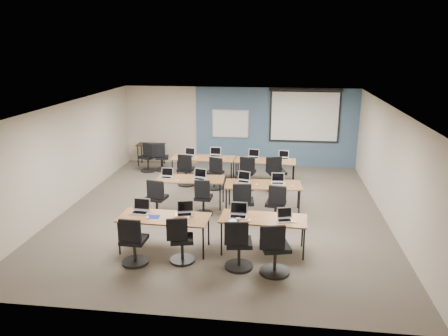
# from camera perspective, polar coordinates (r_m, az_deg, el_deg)

# --- Properties ---
(floor) EXTENTS (8.00, 9.00, 0.02)m
(floor) POSITION_cam_1_polar(r_m,az_deg,el_deg) (11.20, -0.22, -5.67)
(floor) COLOR #6B6354
(floor) RESTS_ON ground
(ceiling) EXTENTS (8.00, 9.00, 0.02)m
(ceiling) POSITION_cam_1_polar(r_m,az_deg,el_deg) (10.50, -0.24, 8.15)
(ceiling) COLOR white
(ceiling) RESTS_ON ground
(wall_back) EXTENTS (8.00, 0.04, 2.70)m
(wall_back) POSITION_cam_1_polar(r_m,az_deg,el_deg) (15.13, 2.01, 5.43)
(wall_back) COLOR beige
(wall_back) RESTS_ON ground
(wall_front) EXTENTS (8.00, 0.04, 2.70)m
(wall_front) POSITION_cam_1_polar(r_m,az_deg,el_deg) (6.59, -5.41, -9.16)
(wall_front) COLOR beige
(wall_front) RESTS_ON ground
(wall_left) EXTENTS (0.04, 9.00, 2.70)m
(wall_left) POSITION_cam_1_polar(r_m,az_deg,el_deg) (11.95, -19.62, 1.59)
(wall_left) COLOR beige
(wall_left) RESTS_ON ground
(wall_right) EXTENTS (0.04, 9.00, 2.70)m
(wall_right) POSITION_cam_1_polar(r_m,az_deg,el_deg) (11.00, 20.90, 0.26)
(wall_right) COLOR beige
(wall_right) RESTS_ON ground
(blue_accent_panel) EXTENTS (5.50, 0.04, 2.70)m
(blue_accent_panel) POSITION_cam_1_polar(r_m,az_deg,el_deg) (15.04, 6.76, 5.26)
(blue_accent_panel) COLOR #3D5977
(blue_accent_panel) RESTS_ON wall_back
(whiteboard) EXTENTS (1.28, 0.03, 0.98)m
(whiteboard) POSITION_cam_1_polar(r_m,az_deg,el_deg) (15.07, 0.84, 5.78)
(whiteboard) COLOR silver
(whiteboard) RESTS_ON wall_back
(projector_screen) EXTENTS (2.40, 0.10, 1.82)m
(projector_screen) POSITION_cam_1_polar(r_m,az_deg,el_deg) (14.91, 10.51, 7.10)
(projector_screen) COLOR black
(projector_screen) RESTS_ON wall_back
(training_table_front_left) EXTENTS (1.85, 0.77, 0.73)m
(training_table_front_left) POSITION_cam_1_polar(r_m,az_deg,el_deg) (9.05, -7.83, -6.59)
(training_table_front_left) COLOR olive
(training_table_front_left) RESTS_ON floor
(training_table_front_right) EXTENTS (1.75, 0.73, 0.73)m
(training_table_front_right) POSITION_cam_1_polar(r_m,az_deg,el_deg) (8.95, 5.15, -6.79)
(training_table_front_right) COLOR brown
(training_table_front_right) RESTS_ON floor
(training_table_mid_left) EXTENTS (1.77, 0.74, 0.73)m
(training_table_mid_left) POSITION_cam_1_polar(r_m,az_deg,el_deg) (11.45, -4.40, -1.58)
(training_table_mid_left) COLOR #99582B
(training_table_mid_left) RESTS_ON floor
(training_table_mid_right) EXTENTS (1.91, 0.80, 0.73)m
(training_table_mid_right) POSITION_cam_1_polar(r_m,az_deg,el_deg) (11.01, 5.15, -2.30)
(training_table_mid_right) COLOR olive
(training_table_mid_right) RESTS_ON floor
(training_table_back_left) EXTENTS (1.93, 0.80, 0.73)m
(training_table_back_left) POSITION_cam_1_polar(r_m,az_deg,el_deg) (13.49, -2.70, 1.21)
(training_table_back_left) COLOR brown
(training_table_back_left) RESTS_ON floor
(training_table_back_right) EXTENTS (1.82, 0.76, 0.73)m
(training_table_back_right) POSITION_cam_1_polar(r_m,az_deg,el_deg) (13.21, 5.41, 0.82)
(training_table_back_right) COLOR #A87839
(training_table_back_right) RESTS_ON floor
(laptop_0) EXTENTS (0.36, 0.31, 0.27)m
(laptop_0) POSITION_cam_1_polar(r_m,az_deg,el_deg) (9.32, -10.85, -5.30)
(laptop_0) COLOR silver
(laptop_0) RESTS_ON training_table_front_left
(mouse_0) EXTENTS (0.06, 0.10, 0.03)m
(mouse_0) POSITION_cam_1_polar(r_m,az_deg,el_deg) (9.01, -9.98, -6.40)
(mouse_0) COLOR white
(mouse_0) RESTS_ON training_table_front_left
(task_chair_0) EXTENTS (0.52, 0.52, 1.00)m
(task_chair_0) POSITION_cam_1_polar(r_m,az_deg,el_deg) (8.67, -11.75, -9.83)
(task_chair_0) COLOR black
(task_chair_0) RESTS_ON floor
(laptop_1) EXTENTS (0.35, 0.30, 0.27)m
(laptop_1) POSITION_cam_1_polar(r_m,az_deg,el_deg) (9.09, -5.17, -5.65)
(laptop_1) COLOR #A8A8A8
(laptop_1) RESTS_ON training_table_front_left
(mouse_1) EXTENTS (0.08, 0.11, 0.03)m
(mouse_1) POSITION_cam_1_polar(r_m,az_deg,el_deg) (8.91, -4.71, -6.47)
(mouse_1) COLOR white
(mouse_1) RESTS_ON training_table_front_left
(task_chair_1) EXTENTS (0.50, 0.50, 0.98)m
(task_chair_1) POSITION_cam_1_polar(r_m,az_deg,el_deg) (8.61, -5.65, -9.79)
(task_chair_1) COLOR black
(task_chair_1) RESTS_ON floor
(laptop_2) EXTENTS (0.36, 0.31, 0.27)m
(laptop_2) POSITION_cam_1_polar(r_m,az_deg,el_deg) (8.96, 1.88, -5.92)
(laptop_2) COLOR #B2B2B5
(laptop_2) RESTS_ON training_table_front_right
(mouse_2) EXTENTS (0.08, 0.11, 0.03)m
(mouse_2) POSITION_cam_1_polar(r_m,az_deg,el_deg) (8.77, 3.36, -6.81)
(mouse_2) COLOR white
(mouse_2) RESTS_ON training_table_front_right
(task_chair_2) EXTENTS (0.54, 0.54, 1.02)m
(task_chair_2) POSITION_cam_1_polar(r_m,az_deg,el_deg) (8.34, 1.88, -10.46)
(task_chair_2) COLOR black
(task_chair_2) RESTS_ON floor
(laptop_3) EXTENTS (0.31, 0.26, 0.24)m
(laptop_3) POSITION_cam_1_polar(r_m,az_deg,el_deg) (8.85, 7.91, -6.39)
(laptop_3) COLOR silver
(laptop_3) RESTS_ON training_table_front_right
(mouse_3) EXTENTS (0.08, 0.10, 0.03)m
(mouse_3) POSITION_cam_1_polar(r_m,az_deg,el_deg) (8.78, 9.32, -6.99)
(mouse_3) COLOR white
(mouse_3) RESTS_ON training_table_front_right
(task_chair_3) EXTENTS (0.57, 0.57, 1.04)m
(task_chair_3) POSITION_cam_1_polar(r_m,az_deg,el_deg) (8.20, 6.60, -10.98)
(task_chair_3) COLOR black
(task_chair_3) RESTS_ON floor
(laptop_4) EXTENTS (0.32, 0.27, 0.24)m
(laptop_4) POSITION_cam_1_polar(r_m,az_deg,el_deg) (11.57, -7.51, -0.94)
(laptop_4) COLOR #AFAFAF
(laptop_4) RESTS_ON training_table_mid_left
(mouse_4) EXTENTS (0.06, 0.09, 0.03)m
(mouse_4) POSITION_cam_1_polar(r_m,az_deg,el_deg) (11.29, -6.00, -1.58)
(mouse_4) COLOR white
(mouse_4) RESTS_ON training_table_mid_left
(task_chair_4) EXTENTS (0.52, 0.52, 1.00)m
(task_chair_4) POSITION_cam_1_polar(r_m,az_deg,el_deg) (10.79, -8.82, -4.37)
(task_chair_4) COLOR black
(task_chair_4) RESTS_ON floor
(laptop_5) EXTENTS (0.34, 0.29, 0.26)m
(laptop_5) POSITION_cam_1_polar(r_m,az_deg,el_deg) (11.36, -3.19, -1.12)
(laptop_5) COLOR #B9B8BC
(laptop_5) RESTS_ON training_table_mid_left
(mouse_5) EXTENTS (0.09, 0.12, 0.04)m
(mouse_5) POSITION_cam_1_polar(r_m,az_deg,el_deg) (11.10, -2.02, -1.80)
(mouse_5) COLOR white
(mouse_5) RESTS_ON training_table_mid_left
(task_chair_5) EXTENTS (0.46, 0.46, 0.95)m
(task_chair_5) POSITION_cam_1_polar(r_m,az_deg,el_deg) (10.83, -2.74, -4.25)
(task_chair_5) COLOR black
(task_chair_5) RESTS_ON floor
(laptop_6) EXTENTS (0.33, 0.28, 0.25)m
(laptop_6) POSITION_cam_1_polar(r_m,az_deg,el_deg) (11.14, 2.60, -1.47)
(laptop_6) COLOR #BABAC5
(laptop_6) RESTS_ON training_table_mid_right
(mouse_6) EXTENTS (0.06, 0.09, 0.03)m
(mouse_6) POSITION_cam_1_polar(r_m,az_deg,el_deg) (10.91, 4.30, -2.16)
(mouse_6) COLOR white
(mouse_6) RESTS_ON training_table_mid_right
(task_chair_6) EXTENTS (0.53, 0.53, 1.01)m
(task_chair_6) POSITION_cam_1_polar(r_m,az_deg,el_deg) (10.40, 2.53, -4.96)
(task_chair_6) COLOR black
(task_chair_6) RESTS_ON floor
(laptop_7) EXTENTS (0.33, 0.28, 0.25)m
(laptop_7) POSITION_cam_1_polar(r_m,az_deg,el_deg) (11.08, 7.05, -1.68)
(laptop_7) COLOR #A2A2AD
(laptop_7) RESTS_ON training_table_mid_right
(mouse_7) EXTENTS (0.06, 0.10, 0.03)m
(mouse_7) POSITION_cam_1_polar(r_m,az_deg,el_deg) (10.90, 8.95, -2.33)
(mouse_7) COLOR white
(mouse_7) RESTS_ON training_table_mid_right
(task_chair_7) EXTENTS (0.50, 0.50, 0.99)m
(task_chair_7) POSITION_cam_1_polar(r_m,az_deg,el_deg) (10.40, 6.80, -5.13)
(task_chair_7) COLOR black
(task_chair_7) RESTS_ON floor
(laptop_8) EXTENTS (0.33, 0.28, 0.25)m
(laptop_8) POSITION_cam_1_polar(r_m,az_deg,el_deg) (13.65, -4.53, 1.81)
(laptop_8) COLOR #B4B4B4
(laptop_8) RESTS_ON training_table_back_left
(mouse_8) EXTENTS (0.07, 0.10, 0.03)m
(mouse_8) POSITION_cam_1_polar(r_m,az_deg,el_deg) (13.49, -3.63, 1.44)
(mouse_8) COLOR white
(mouse_8) RESTS_ON training_table_back_left
(task_chair_8) EXTENTS (0.51, 0.51, 0.99)m
(task_chair_8) POSITION_cam_1_polar(r_m,az_deg,el_deg) (13.08, -5.02, -0.58)
(task_chair_8) COLOR black
(task_chair_8) RESTS_ON floor
(laptop_9) EXTENTS (0.35, 0.30, 0.26)m
(laptop_9) POSITION_cam_1_polar(r_m,az_deg,el_deg) (13.64, -1.16, 1.86)
(laptop_9) COLOR #9E9EAA
(laptop_9) RESTS_ON training_table_back_left
(mouse_9) EXTENTS (0.07, 0.10, 0.03)m
(mouse_9) POSITION_cam_1_polar(r_m,az_deg,el_deg) (13.37, -0.02, 1.33)
(mouse_9) COLOR white
(mouse_9) RESTS_ON training_table_back_left
(task_chair_9) EXTENTS (0.54, 0.51, 0.99)m
(task_chair_9) POSITION_cam_1_polar(r_m,az_deg,el_deg) (12.72, -1.24, -1.01)
(task_chair_9) COLOR black
(task_chair_9) RESTS_ON floor
(laptop_10) EXTENTS (0.34, 0.29, 0.26)m
(laptop_10) POSITION_cam_1_polar(r_m,az_deg,el_deg) (13.44, 3.90, 1.60)
(laptop_10) COLOR #B1B1B5
(laptop_10) RESTS_ON training_table_back_right
(mouse_10) EXTENTS (0.07, 0.10, 0.03)m
(mouse_10) POSITION_cam_1_polar(r_m,az_deg,el_deg) (13.22, 4.32, 1.10)
(mouse_10) COLOR white
(mouse_10) RESTS_ON training_table_back_right
(task_chair_10) EXTENTS (0.54, 0.54, 1.02)m
(task_chair_10) POSITION_cam_1_polar(r_m,az_deg,el_deg) (12.69, 2.96, -1.02)
(task_chair_10) COLOR black
(task_chair_10) RESTS_ON floor
(laptop_11) EXTENTS (0.31, 0.26, 0.24)m
(laptop_11) POSITION_cam_1_polar(r_m,az_deg,el_deg) (13.45, 7.80, 1.48)
(laptop_11) COLOR #B6B6B6
(laptop_11) RESTS_ON training_table_back_right
(mouse_11) EXTENTS (0.08, 0.11, 0.03)m
(mouse_11) POSITION_cam_1_polar(r_m,az_deg,el_deg) (13.29, 8.56, 1.06)
(mouse_11) COLOR white
(mouse_11) RESTS_ON training_table_back_right
(task_chair_11) EXTENTS (0.59, 0.57, 1.04)m
(task_chair_11) POSITION_cam_1_polar(r_m,az_deg,el_deg) (12.69, 6.74, -1.04)
(task_chair_11) COLOR black
(task_chair_11) RESTS_ON floor
(blue_mousepad) EXTENTS (0.25, 0.21, 0.01)m
(blue_mousepad) POSITION_cam_1_polar(r_m,az_deg,el_deg) (9.06, -9.17, -6.29)
(blue_mousepad) COLOR navy
(blue_mousepad) RESTS_ON training_table_front_left
(snack_bowl) EXTENTS (0.31, 0.31, 0.06)m
(snack_bowl) POSITION_cam_1_polar(r_m,az_deg,el_deg) (8.77, -5.90, -6.73)
(snack_bowl) COLOR brown
(snack_bowl) RESTS_ON training_table_front_left
(snack_plate) EXTENTS (0.20, 0.20, 0.01)m
(snack_plate) POSITION_cam_1_polar(r_m,az_deg,el_deg) (8.74, 1.17, -6.93)
(snack_plate) COLOR white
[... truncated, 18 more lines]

